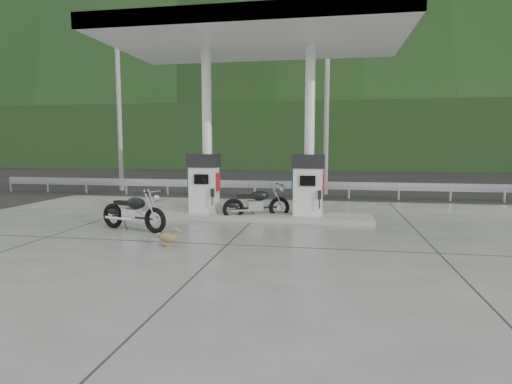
% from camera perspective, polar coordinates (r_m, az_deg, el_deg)
% --- Properties ---
extents(ground, '(160.00, 160.00, 0.00)m').
position_cam_1_polar(ground, '(10.66, -2.54, -5.91)').
color(ground, black).
rests_on(ground, ground).
extents(forecourt_apron, '(18.00, 14.00, 0.02)m').
position_cam_1_polar(forecourt_apron, '(10.65, -2.54, -5.85)').
color(forecourt_apron, slate).
rests_on(forecourt_apron, ground).
extents(pump_island, '(7.00, 1.40, 0.15)m').
position_cam_1_polar(pump_island, '(13.04, -0.14, -3.21)').
color(pump_island, gray).
rests_on(pump_island, forecourt_apron).
extents(gas_pump_left, '(0.95, 0.55, 1.80)m').
position_cam_1_polar(gas_pump_left, '(13.30, -6.95, 1.16)').
color(gas_pump_left, silver).
rests_on(gas_pump_left, pump_island).
extents(gas_pump_right, '(0.95, 0.55, 1.80)m').
position_cam_1_polar(gas_pump_right, '(12.73, 6.96, 0.93)').
color(gas_pump_right, silver).
rests_on(gas_pump_right, pump_island).
extents(canopy_column_left, '(0.30, 0.30, 5.00)m').
position_cam_1_polar(canopy_column_left, '(13.63, -6.54, 8.02)').
color(canopy_column_left, white).
rests_on(canopy_column_left, pump_island).
extents(canopy_column_right, '(0.30, 0.30, 5.00)m').
position_cam_1_polar(canopy_column_right, '(13.08, 7.15, 8.09)').
color(canopy_column_right, white).
rests_on(canopy_column_right, pump_island).
extents(canopy_roof, '(8.50, 5.00, 0.40)m').
position_cam_1_polar(canopy_roof, '(13.24, -0.15, 19.93)').
color(canopy_roof, white).
rests_on(canopy_roof, canopy_column_left).
extents(guardrail, '(26.00, 0.16, 1.42)m').
position_cam_1_polar(guardrail, '(18.37, 2.91, 1.48)').
color(guardrail, '#A4A8AC').
rests_on(guardrail, ground).
extents(road, '(60.00, 7.00, 0.01)m').
position_cam_1_polar(road, '(21.90, 4.04, 0.40)').
color(road, black).
rests_on(road, ground).
extents(utility_pole_a, '(0.22, 0.22, 8.00)m').
position_cam_1_polar(utility_pole_a, '(22.26, -17.78, 10.52)').
color(utility_pole_a, gray).
rests_on(utility_pole_a, ground).
extents(utility_pole_b, '(0.22, 0.22, 8.00)m').
position_cam_1_polar(utility_pole_b, '(19.74, 9.40, 11.31)').
color(utility_pole_b, gray).
rests_on(utility_pole_b, ground).
extents(tree_band, '(80.00, 6.00, 6.00)m').
position_cam_1_polar(tree_band, '(40.23, 6.89, 7.33)').
color(tree_band, black).
rests_on(tree_band, ground).
extents(forested_hills, '(100.00, 40.00, 140.00)m').
position_cam_1_polar(forested_hills, '(70.23, 8.24, 4.41)').
color(forested_hills, black).
rests_on(forested_hills, ground).
extents(motorcycle_left, '(2.09, 1.21, 0.95)m').
position_cam_1_polar(motorcycle_left, '(11.65, -16.05, -2.63)').
color(motorcycle_left, black).
rests_on(motorcycle_left, forecourt_apron).
extents(motorcycle_right, '(2.03, 1.37, 0.92)m').
position_cam_1_polar(motorcycle_right, '(12.92, 0.08, -1.57)').
color(motorcycle_right, black).
rests_on(motorcycle_right, forecourt_apron).
extents(duck, '(0.55, 0.24, 0.38)m').
position_cam_1_polar(duck, '(9.66, -11.68, -6.02)').
color(duck, brown).
rests_on(duck, forecourt_apron).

